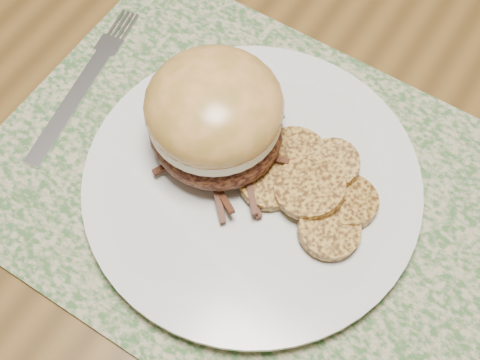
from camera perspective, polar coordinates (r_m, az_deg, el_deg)
name	(u,v)px	position (r m, az deg, el deg)	size (l,w,h in m)	color
ground	(149,257)	(1.35, -7.76, -6.53)	(3.50, 3.50, 0.00)	#523A1C
dining_table	(76,34)	(0.78, -13.79, 11.99)	(1.50, 0.90, 0.75)	brown
placemat	(259,192)	(0.56, 1.65, -1.05)	(0.45, 0.33, 0.00)	#3D6232
dinner_plate	(252,184)	(0.55, 1.03, -0.38)	(0.26, 0.26, 0.02)	silver
pork_sandwich	(215,116)	(0.52, -2.18, 5.50)	(0.15, 0.14, 0.09)	black
roasted_potatoes	(313,186)	(0.53, 6.27, -0.54)	(0.12, 0.10, 0.03)	#BC8937
fork	(85,83)	(0.63, -13.10, 8.06)	(0.05, 0.18, 0.00)	silver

